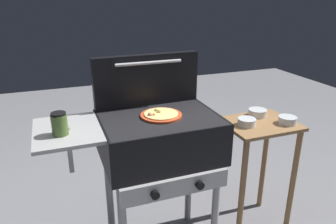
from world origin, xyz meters
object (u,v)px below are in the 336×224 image
(pizza_cheese, at_px, (161,115))
(topping_bowl_far, at_px, (247,122))
(prep_table, at_px, (256,154))
(sauce_jar, at_px, (60,124))
(grill, at_px, (157,141))
(topping_bowl_middle, at_px, (257,113))
(topping_bowl_near, at_px, (287,120))

(pizza_cheese, distance_m, topping_bowl_far, 0.56)
(prep_table, bearing_deg, sauce_jar, -177.21)
(grill, height_order, topping_bowl_middle, grill)
(topping_bowl_near, distance_m, topping_bowl_middle, 0.20)
(topping_bowl_middle, bearing_deg, topping_bowl_near, -61.43)
(topping_bowl_near, bearing_deg, topping_bowl_middle, 118.57)
(sauce_jar, bearing_deg, pizza_cheese, 6.08)
(topping_bowl_middle, bearing_deg, prep_table, -116.99)
(sauce_jar, xyz_separation_m, topping_bowl_middle, (1.22, 0.16, -0.16))
(prep_table, height_order, topping_bowl_near, topping_bowl_near)
(prep_table, xyz_separation_m, topping_bowl_far, (-0.11, -0.01, 0.24))
(sauce_jar, bearing_deg, topping_bowl_near, -0.69)
(topping_bowl_middle, bearing_deg, pizza_cheese, -171.67)
(prep_table, relative_size, topping_bowl_far, 7.03)
(prep_table, height_order, topping_bowl_middle, topping_bowl_middle)
(topping_bowl_near, height_order, topping_bowl_far, same)
(topping_bowl_far, bearing_deg, prep_table, 6.21)
(pizza_cheese, distance_m, topping_bowl_near, 0.81)
(grill, height_order, topping_bowl_far, grill)
(grill, bearing_deg, topping_bowl_middle, 8.29)
(grill, distance_m, topping_bowl_far, 0.57)
(pizza_cheese, xyz_separation_m, topping_bowl_far, (0.55, -0.01, -0.12))
(topping_bowl_middle, bearing_deg, grill, -171.71)
(sauce_jar, height_order, topping_bowl_middle, sauce_jar)
(topping_bowl_near, bearing_deg, pizza_cheese, 174.89)
(topping_bowl_far, bearing_deg, topping_bowl_near, -13.65)
(prep_table, distance_m, topping_bowl_far, 0.27)
(pizza_cheese, bearing_deg, grill, -172.92)
(grill, xyz_separation_m, topping_bowl_middle, (0.73, 0.11, 0.04))
(sauce_jar, relative_size, topping_bowl_middle, 0.94)
(pizza_cheese, xyz_separation_m, topping_bowl_middle, (0.70, 0.10, -0.12))
(prep_table, bearing_deg, topping_bowl_near, -26.43)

